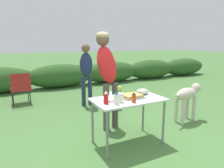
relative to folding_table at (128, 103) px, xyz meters
The scene contains 16 objects.
ground_plane 0.66m from the folding_table, ahead, with size 60.00×60.00×0.00m, color #4C7A3D.
shrub_hedge 4.60m from the folding_table, 90.00° to the left, with size 14.40×0.90×0.82m.
folding_table is the anchor object (origin of this frame).
food_tray 0.13m from the folding_table, 17.12° to the left, with size 0.33×0.29×0.06m.
plate_stack 0.33m from the folding_table, behind, with size 0.20×0.20×0.04m, color white.
mixing_bowl 0.40m from the folding_table, 19.76° to the left, with size 0.20×0.20×0.09m, color #ADBC99.
paper_cup_stack 0.27m from the folding_table, 149.92° to the right, with size 0.08×0.08×0.14m, color white.
relish_jar 0.23m from the folding_table, behind, with size 0.06×0.06×0.20m.
hot_sauce_bottle 0.25m from the folding_table, 98.71° to the right, with size 0.06×0.06×0.15m.
ketchup_bottle 0.46m from the folding_table, 168.71° to the right, with size 0.07×0.07×0.19m.
mayo_bottle 0.37m from the folding_table, 150.94° to the right, with size 0.07×0.07×0.19m.
standing_person_in_dark_puffer 0.88m from the folding_table, 90.71° to the left, with size 0.41×0.54×1.78m.
standing_person_with_beanie 2.18m from the folding_table, 87.43° to the left, with size 0.32×0.23×1.55m.
dog 1.58m from the folding_table, ahead, with size 0.88×0.33×0.76m.
camp_chair_green_behind_table 3.28m from the folding_table, 115.25° to the left, with size 0.50×0.61×0.83m.
cooler_box 1.91m from the folding_table, 70.49° to the left, with size 0.48×0.57×0.34m.
Camera 1 is at (-1.56, -2.52, 1.59)m, focal length 32.00 mm.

